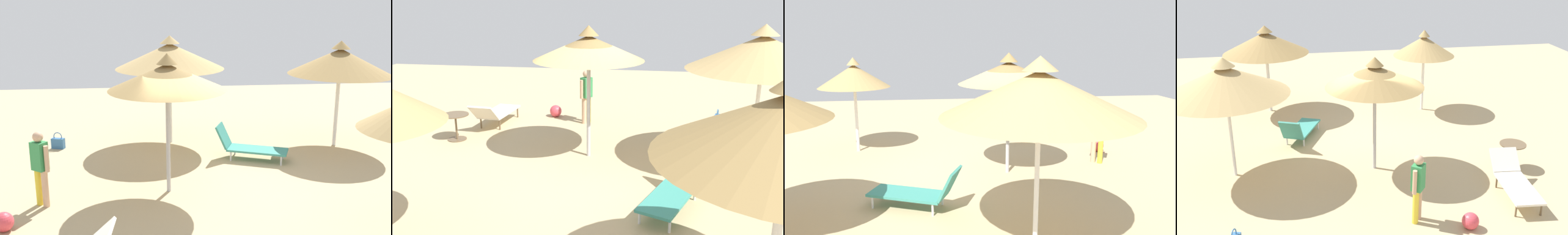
% 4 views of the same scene
% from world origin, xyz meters
% --- Properties ---
extents(ground, '(24.00, 24.00, 0.10)m').
position_xyz_m(ground, '(0.00, 0.00, -0.05)').
color(ground, tan).
extents(parasol_umbrella_far_left, '(2.99, 2.99, 3.01)m').
position_xyz_m(parasol_umbrella_far_left, '(0.53, -3.46, 2.46)').
color(parasol_umbrella_far_left, white).
rests_on(parasol_umbrella_far_left, ground).
extents(parasol_umbrella_near_right, '(2.01, 2.01, 2.73)m').
position_xyz_m(parasol_umbrella_near_right, '(-3.25, 2.39, 2.20)').
color(parasol_umbrella_near_right, white).
rests_on(parasol_umbrella_near_right, ground).
extents(parasol_umbrella_edge, '(2.40, 2.40, 2.93)m').
position_xyz_m(parasol_umbrella_edge, '(0.76, 0.04, 2.45)').
color(parasol_umbrella_edge, '#B2B2B7').
rests_on(parasol_umbrella_edge, ground).
extents(lounge_chair_front, '(1.98, 0.82, 0.78)m').
position_xyz_m(lounge_chair_front, '(2.62, 2.96, 0.39)').
color(lounge_chair_front, silver).
rests_on(lounge_chair_front, ground).
extents(lounge_chair_center, '(1.89, 1.24, 0.86)m').
position_xyz_m(lounge_chair_center, '(-1.34, -1.80, 0.35)').
color(lounge_chair_center, teal).
rests_on(lounge_chair_center, ground).
extents(person_standing_far_right, '(0.40, 0.34, 1.52)m').
position_xyz_m(person_standing_far_right, '(3.27, 0.49, 0.86)').
color(person_standing_far_right, yellow).
rests_on(person_standing_far_right, ground).
extents(side_table_round, '(0.67, 0.67, 0.67)m').
position_xyz_m(side_table_round, '(1.33, 3.51, 0.46)').
color(side_table_round, brown).
rests_on(side_table_round, ground).
extents(beach_ball, '(0.35, 0.35, 0.35)m').
position_xyz_m(beach_ball, '(3.73, 1.50, 0.18)').
color(beach_ball, '#D83F4C').
rests_on(beach_ball, ground).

